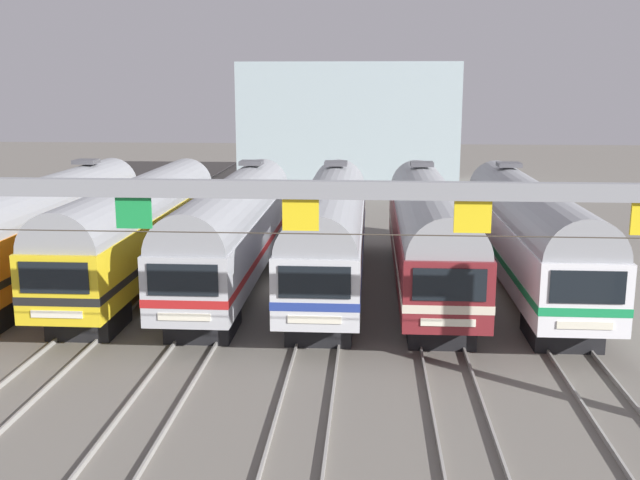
{
  "coord_description": "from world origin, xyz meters",
  "views": [
    {
      "loc": [
        3.8,
        -31.52,
        8.79
      ],
      "look_at": [
        1.62,
        0.52,
        2.04
      ],
      "focal_mm": 41.95,
      "sensor_mm": 36.0,
      "label": 1
    }
  ],
  "objects_px": {
    "commuter_train_maroon": "(428,229)",
    "catenary_gantry": "(217,224)",
    "commuter_train_silver": "(330,228)",
    "commuter_train_orange": "(47,224)",
    "commuter_train_yellow": "(139,226)",
    "commuter_train_white": "(528,231)",
    "commuter_train_stainless": "(234,227)"
  },
  "relations": [
    {
      "from": "commuter_train_stainless",
      "to": "commuter_train_maroon",
      "type": "distance_m",
      "value": 8.37
    },
    {
      "from": "commuter_train_orange",
      "to": "commuter_train_white",
      "type": "bearing_deg",
      "value": 0.0
    },
    {
      "from": "commuter_train_maroon",
      "to": "catenary_gantry",
      "type": "bearing_deg",
      "value": -114.94
    },
    {
      "from": "commuter_train_orange",
      "to": "commuter_train_silver",
      "type": "height_order",
      "value": "same"
    },
    {
      "from": "commuter_train_orange",
      "to": "commuter_train_maroon",
      "type": "bearing_deg",
      "value": 0.0
    },
    {
      "from": "commuter_train_yellow",
      "to": "commuter_train_orange",
      "type": "bearing_deg",
      "value": 179.94
    },
    {
      "from": "commuter_train_orange",
      "to": "commuter_train_maroon",
      "type": "height_order",
      "value": "same"
    },
    {
      "from": "commuter_train_maroon",
      "to": "catenary_gantry",
      "type": "relative_size",
      "value": 0.69
    },
    {
      "from": "commuter_train_maroon",
      "to": "commuter_train_white",
      "type": "bearing_deg",
      "value": 0.0
    },
    {
      "from": "commuter_train_orange",
      "to": "commuter_train_yellow",
      "type": "distance_m",
      "value": 4.19
    },
    {
      "from": "commuter_train_orange",
      "to": "commuter_train_white",
      "type": "height_order",
      "value": "same"
    },
    {
      "from": "commuter_train_white",
      "to": "catenary_gantry",
      "type": "distance_m",
      "value": 17.29
    },
    {
      "from": "commuter_train_silver",
      "to": "commuter_train_orange",
      "type": "bearing_deg",
      "value": 180.0
    },
    {
      "from": "commuter_train_stainless",
      "to": "commuter_train_white",
      "type": "height_order",
      "value": "same"
    },
    {
      "from": "commuter_train_yellow",
      "to": "catenary_gantry",
      "type": "distance_m",
      "value": 15.12
    },
    {
      "from": "commuter_train_silver",
      "to": "commuter_train_white",
      "type": "bearing_deg",
      "value": 0.0
    },
    {
      "from": "commuter_train_yellow",
      "to": "catenary_gantry",
      "type": "bearing_deg",
      "value": -65.05
    },
    {
      "from": "commuter_train_orange",
      "to": "commuter_train_maroon",
      "type": "distance_m",
      "value": 16.74
    },
    {
      "from": "commuter_train_maroon",
      "to": "commuter_train_white",
      "type": "xyz_separation_m",
      "value": [
        4.19,
        0.0,
        0.0
      ]
    },
    {
      "from": "commuter_train_yellow",
      "to": "commuter_train_silver",
      "type": "relative_size",
      "value": 1.0
    },
    {
      "from": "commuter_train_silver",
      "to": "commuter_train_maroon",
      "type": "bearing_deg",
      "value": 0.0
    },
    {
      "from": "commuter_train_maroon",
      "to": "catenary_gantry",
      "type": "xyz_separation_m",
      "value": [
        -6.28,
        -13.5,
        2.67
      ]
    },
    {
      "from": "commuter_train_orange",
      "to": "commuter_train_stainless",
      "type": "distance_m",
      "value": 8.37
    },
    {
      "from": "commuter_train_maroon",
      "to": "catenary_gantry",
      "type": "height_order",
      "value": "catenary_gantry"
    },
    {
      "from": "commuter_train_stainless",
      "to": "commuter_train_silver",
      "type": "height_order",
      "value": "same"
    },
    {
      "from": "commuter_train_yellow",
      "to": "commuter_train_white",
      "type": "height_order",
      "value": "commuter_train_white"
    },
    {
      "from": "commuter_train_orange",
      "to": "commuter_train_white",
      "type": "xyz_separation_m",
      "value": [
        20.93,
        0.0,
        0.0
      ]
    },
    {
      "from": "commuter_train_white",
      "to": "catenary_gantry",
      "type": "relative_size",
      "value": 0.69
    },
    {
      "from": "commuter_train_silver",
      "to": "commuter_train_maroon",
      "type": "height_order",
      "value": "same"
    },
    {
      "from": "commuter_train_stainless",
      "to": "commuter_train_white",
      "type": "bearing_deg",
      "value": 0.0
    },
    {
      "from": "commuter_train_yellow",
      "to": "commuter_train_silver",
      "type": "xyz_separation_m",
      "value": [
        8.37,
        0.0,
        0.0
      ]
    },
    {
      "from": "commuter_train_maroon",
      "to": "commuter_train_orange",
      "type": "bearing_deg",
      "value": 180.0
    }
  ]
}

